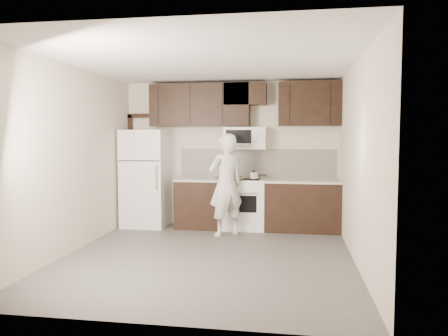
% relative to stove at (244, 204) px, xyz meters
% --- Properties ---
extents(floor, '(4.50, 4.50, 0.00)m').
position_rel_stove_xyz_m(floor, '(-0.30, -1.94, -0.46)').
color(floor, '#52504D').
rests_on(floor, ground).
extents(back_wall, '(4.00, 0.00, 4.00)m').
position_rel_stove_xyz_m(back_wall, '(-0.30, 0.31, 0.89)').
color(back_wall, beige).
rests_on(back_wall, ground).
extents(ceiling, '(4.50, 4.50, 0.00)m').
position_rel_stove_xyz_m(ceiling, '(-0.30, -1.94, 2.24)').
color(ceiling, white).
rests_on(ceiling, back_wall).
extents(counter_run, '(2.95, 0.64, 0.91)m').
position_rel_stove_xyz_m(counter_run, '(0.30, 0.00, -0.00)').
color(counter_run, black).
rests_on(counter_run, floor).
extents(stove, '(0.76, 0.66, 0.94)m').
position_rel_stove_xyz_m(stove, '(0.00, 0.00, 0.00)').
color(stove, white).
rests_on(stove, floor).
extents(backsplash, '(2.90, 0.02, 0.54)m').
position_rel_stove_xyz_m(backsplash, '(0.20, 0.30, 0.72)').
color(backsplash, white).
rests_on(backsplash, counter_run).
extents(upper_cabinets, '(3.48, 0.35, 0.78)m').
position_rel_stove_xyz_m(upper_cabinets, '(-0.09, 0.14, 1.82)').
color(upper_cabinets, black).
rests_on(upper_cabinets, back_wall).
extents(microwave, '(0.76, 0.42, 0.40)m').
position_rel_stove_xyz_m(microwave, '(-0.00, 0.12, 1.19)').
color(microwave, white).
rests_on(microwave, upper_cabinets).
extents(refrigerator, '(0.80, 0.76, 1.80)m').
position_rel_stove_xyz_m(refrigerator, '(-1.85, -0.05, 0.44)').
color(refrigerator, white).
rests_on(refrigerator, floor).
extents(door_trim, '(0.50, 0.08, 2.12)m').
position_rel_stove_xyz_m(door_trim, '(-2.22, 0.27, 0.79)').
color(door_trim, black).
rests_on(door_trim, floor).
extents(saucepan, '(0.32, 0.18, 0.17)m').
position_rel_stove_xyz_m(saucepan, '(0.18, -0.15, 0.52)').
color(saucepan, silver).
rests_on(saucepan, stove).
extents(baking_tray, '(0.42, 0.34, 0.02)m').
position_rel_stove_xyz_m(baking_tray, '(-0.12, -0.12, 0.46)').
color(baking_tray, black).
rests_on(baking_tray, counter_run).
extents(pizza, '(0.29, 0.29, 0.02)m').
position_rel_stove_xyz_m(pizza, '(-0.12, -0.12, 0.48)').
color(pizza, beige).
rests_on(pizza, baking_tray).
extents(person, '(0.75, 0.72, 1.73)m').
position_rel_stove_xyz_m(person, '(-0.25, -0.60, 0.40)').
color(person, silver).
rests_on(person, floor).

